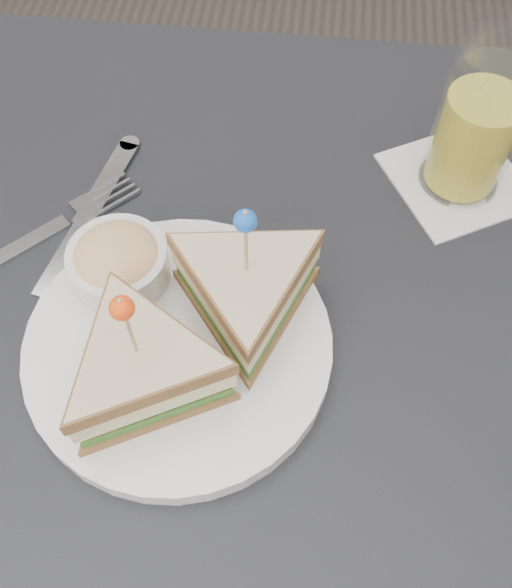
# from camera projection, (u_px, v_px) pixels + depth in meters

# --- Properties ---
(ground_plane) EXTENTS (3.50, 3.50, 0.00)m
(ground_plane) POSITION_uv_depth(u_px,v_px,m) (250.00, 530.00, 1.19)
(ground_plane) COLOR #3F3833
(table) EXTENTS (0.80, 0.80, 0.75)m
(table) POSITION_uv_depth(u_px,v_px,m) (244.00, 372.00, 0.62)
(table) COLOR black
(table) RESTS_ON ground
(plate_meal) EXTENTS (0.28, 0.27, 0.15)m
(plate_meal) POSITION_uv_depth(u_px,v_px,m) (184.00, 326.00, 0.51)
(plate_meal) COLOR white
(plate_meal) RESTS_ON table
(cutlery_fork) EXTENTS (0.16, 0.17, 0.01)m
(cutlery_fork) POSITION_uv_depth(u_px,v_px,m) (47.00, 231.00, 0.61)
(cutlery_fork) COLOR silver
(cutlery_fork) RESTS_ON table
(cutlery_knife) EXTENTS (0.06, 0.20, 0.01)m
(cutlery_knife) POSITION_uv_depth(u_px,v_px,m) (86.00, 218.00, 0.61)
(cutlery_knife) COLOR silver
(cutlery_knife) RESTS_ON table
(drink_set) EXTENTS (0.16, 0.16, 0.15)m
(drink_set) POSITION_uv_depth(u_px,v_px,m) (477.00, 129.00, 0.58)
(drink_set) COLOR silver
(drink_set) RESTS_ON table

